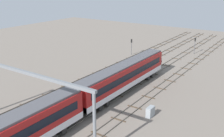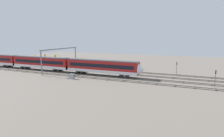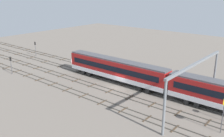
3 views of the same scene
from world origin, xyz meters
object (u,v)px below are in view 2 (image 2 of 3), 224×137
Objects in this scene: train at (42,63)px; signal_light_trackside_departure at (215,76)px; speed_sign_near_foreground at (35,59)px; speed_sign_far_trackside at (45,60)px; overhead_gantry at (60,53)px; speed_sign_mid_trackside at (55,59)px; relay_cabinet at (72,76)px; signal_light_trackside_approach at (177,66)px.

signal_light_trackside_departure is at bearing -2.10° from train.
speed_sign_far_trackside is (8.66, -3.57, 0.51)m from speed_sign_near_foreground.
signal_light_trackside_departure is at bearing -5.05° from overhead_gantry.
speed_sign_mid_trackside is 0.92× the size of speed_sign_far_trackside.
speed_sign_far_trackside is 3.67× the size of relay_cabinet.
speed_sign_far_trackside is at bearing -22.40° from speed_sign_near_foreground.
speed_sign_mid_trackside reaches higher than signal_light_trackside_approach.
overhead_gantry is at bearing -167.28° from signal_light_trackside_approach.
speed_sign_near_foreground is 31.83m from relay_cabinet.
signal_light_trackside_departure reaches higher than relay_cabinet.
speed_sign_far_trackside is 22.60m from relay_cabinet.
train reaches higher than speed_sign_near_foreground.
signal_light_trackside_departure is (65.78, -8.59, -0.26)m from speed_sign_near_foreground.
signal_light_trackside_approach is 33.53m from relay_cabinet.
speed_sign_mid_trackside is 3.90m from speed_sign_far_trackside.
overhead_gantry is 4.31× the size of speed_sign_near_foreground.
speed_sign_far_trackside is (-7.72, 0.66, -2.66)m from overhead_gantry.
speed_sign_near_foreground is 66.34m from signal_light_trackside_departure.
train is 7.74m from overhead_gantry.
relay_cabinet is at bearing -145.17° from signal_light_trackside_approach.
signal_light_trackside_approach is at bearing 127.16° from signal_light_trackside_departure.
speed_sign_far_trackside is 1.38× the size of signal_light_trackside_approach.
overhead_gantry is 4.70× the size of signal_light_trackside_departure.
signal_light_trackside_approach is 16.63m from signal_light_trackside_departure.
speed_sign_far_trackside is (-1.97, -3.36, 0.02)m from speed_sign_mid_trackside.
train is 18.47× the size of signal_light_trackside_approach.
signal_light_trackside_approach is 0.97× the size of signal_light_trackside_departure.
train is 47.20m from signal_light_trackside_approach.
overhead_gantry is 49.72m from signal_light_trackside_departure.
signal_light_trackside_departure is (57.13, -5.03, -0.77)m from speed_sign_far_trackside.
signal_light_trackside_departure is at bearing 8.89° from relay_cabinet.
relay_cabinet is (17.64, -14.25, -2.78)m from speed_sign_mid_trackside.
train is 3.33m from speed_sign_far_trackside.
signal_light_trackside_approach is (45.11, 4.87, -0.82)m from speed_sign_mid_trackside.
signal_light_trackside_departure is at bearing -5.03° from speed_sign_far_trackside.
speed_sign_near_foreground is 2.98× the size of relay_cabinet.
speed_sign_far_trackside is at bearing 174.97° from signal_light_trackside_departure.
signal_light_trackside_departure is at bearing -52.84° from signal_light_trackside_approach.
train reaches higher than relay_cabinet.
signal_light_trackside_approach is (47.08, 8.23, -0.84)m from speed_sign_far_trackside.
speed_sign_mid_trackside is 45.38m from signal_light_trackside_approach.
train is 14.47× the size of speed_sign_mid_trackside.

